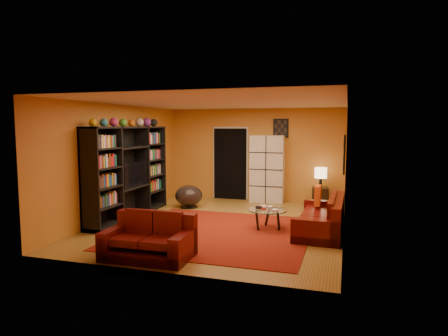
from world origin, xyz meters
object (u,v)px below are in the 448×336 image
(table_lamp, at_px, (321,173))
(side_table, at_px, (320,197))
(loveseat, at_px, (150,239))
(tv, at_px, (131,174))
(coffee_table, at_px, (268,212))
(sofa, at_px, (325,218))
(entertainment_unit, at_px, (129,172))
(storage_cabinet, at_px, (267,169))
(bowl_chair, at_px, (189,196))

(table_lamp, bearing_deg, side_table, 0.00)
(loveseat, bearing_deg, tv, 34.45)
(loveseat, relative_size, side_table, 2.80)
(tv, xyz_separation_m, coffee_table, (3.23, -0.15, -0.64))
(sofa, height_order, table_lamp, table_lamp)
(entertainment_unit, xyz_separation_m, coffee_table, (3.28, -0.13, -0.69))
(storage_cabinet, height_order, bowl_chair, storage_cabinet)
(bowl_chair, bearing_deg, storage_cabinet, 37.56)
(sofa, height_order, storage_cabinet, storage_cabinet)
(entertainment_unit, distance_m, table_lamp, 4.91)
(entertainment_unit, xyz_separation_m, bowl_chair, (0.90, 1.42, -0.74))
(loveseat, relative_size, coffee_table, 1.76)
(tv, distance_m, table_lamp, 4.85)
(tv, distance_m, coffee_table, 3.30)
(side_table, bearing_deg, tv, -147.80)
(sofa, xyz_separation_m, storage_cabinet, (-1.72, 2.84, 0.64))
(storage_cabinet, xyz_separation_m, bowl_chair, (-1.79, -1.38, -0.62))
(entertainment_unit, xyz_separation_m, table_lamp, (4.15, 2.60, -0.18))
(loveseat, height_order, bowl_chair, loveseat)
(bowl_chair, xyz_separation_m, table_lamp, (3.25, 1.18, 0.56))
(coffee_table, relative_size, storage_cabinet, 0.43)
(sofa, height_order, loveseat, same)
(entertainment_unit, bearing_deg, sofa, -0.50)
(sofa, distance_m, loveseat, 3.53)
(sofa, bearing_deg, table_lamp, 96.63)
(entertainment_unit, bearing_deg, storage_cabinet, 46.14)
(entertainment_unit, height_order, loveseat, entertainment_unit)
(bowl_chair, relative_size, side_table, 1.43)
(entertainment_unit, distance_m, loveseat, 3.12)
(storage_cabinet, bearing_deg, bowl_chair, -143.25)
(coffee_table, bearing_deg, tv, 177.27)
(entertainment_unit, xyz_separation_m, side_table, (4.15, 2.60, -0.80))
(tv, relative_size, loveseat, 0.70)
(entertainment_unit, relative_size, storage_cabinet, 1.62)
(coffee_table, bearing_deg, table_lamp, 72.35)
(tv, xyz_separation_m, storage_cabinet, (2.64, 2.78, -0.07))
(loveseat, height_order, coffee_table, loveseat)
(coffee_table, distance_m, side_table, 2.88)
(storage_cabinet, distance_m, bowl_chair, 2.34)
(tv, height_order, loveseat, tv)
(sofa, distance_m, coffee_table, 1.13)
(tv, height_order, side_table, tv)
(coffee_table, xyz_separation_m, side_table, (0.87, 2.74, -0.11))
(sofa, bearing_deg, entertainment_unit, -179.39)
(entertainment_unit, distance_m, coffee_table, 3.36)
(sofa, bearing_deg, side_table, 96.63)
(tv, xyz_separation_m, sofa, (4.36, -0.06, -0.72))
(storage_cabinet, bearing_deg, side_table, -8.41)
(sofa, height_order, side_table, sofa)
(coffee_table, xyz_separation_m, table_lamp, (0.87, 2.74, 0.52))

